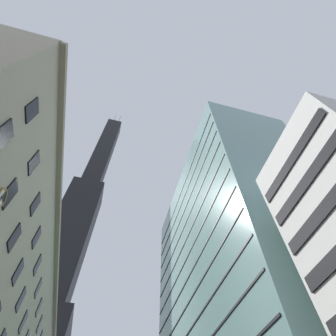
% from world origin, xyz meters
% --- Properties ---
extents(dark_skyscraper, '(22.68, 22.68, 212.83)m').
position_xyz_m(dark_skyscraper, '(-21.91, 84.56, 64.32)').
color(dark_skyscraper, black).
rests_on(dark_skyscraper, ground).
extents(glass_office_midrise, '(18.48, 42.73, 58.40)m').
position_xyz_m(glass_office_midrise, '(20.19, 26.73, 29.20)').
color(glass_office_midrise, gray).
rests_on(glass_office_midrise, ground).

